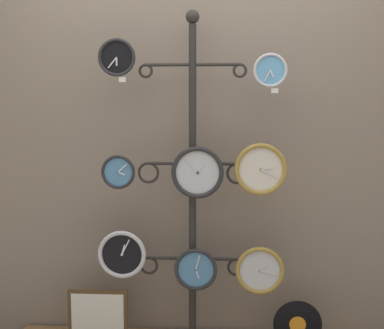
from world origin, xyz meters
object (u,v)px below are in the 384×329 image
at_px(display_stand, 193,230).
at_px(clock_middle_center, 197,172).
at_px(clock_middle_right, 261,169).
at_px(picture_frame, 98,316).
at_px(clock_top_left, 117,57).
at_px(clock_middle_left, 118,172).
at_px(clock_bottom_left, 122,254).
at_px(vinyl_record, 297,324).
at_px(clock_bottom_center, 196,269).
at_px(clock_top_right, 270,70).
at_px(clock_bottom_right, 260,270).

distance_m(display_stand, clock_middle_center, 0.38).
xyz_separation_m(clock_middle_right, picture_frame, (-0.97, -0.00, -0.90)).
height_order(clock_top_left, clock_middle_left, clock_top_left).
relative_size(display_stand, clock_middle_center, 6.68).
relative_size(clock_bottom_left, vinyl_record, 1.01).
distance_m(clock_middle_right, picture_frame, 1.33).
distance_m(display_stand, picture_frame, 0.78).
distance_m(display_stand, clock_bottom_center, 0.24).
relative_size(clock_top_right, clock_middle_center, 0.63).
xyz_separation_m(clock_middle_center, clock_bottom_left, (-0.45, -0.00, -0.50)).
distance_m(clock_top_left, clock_middle_left, 0.66).
xyz_separation_m(clock_top_right, clock_middle_right, (-0.05, -0.02, -0.56)).
distance_m(display_stand, vinyl_record, 0.84).
bearing_deg(display_stand, clock_bottom_center, -73.11).
bearing_deg(clock_middle_left, clock_top_right, 1.94).
relative_size(clock_bottom_center, picture_frame, 0.71).
bearing_deg(display_stand, clock_middle_left, -165.58).
bearing_deg(picture_frame, clock_top_left, -2.26).
bearing_deg(picture_frame, display_stand, 10.08).
height_order(clock_middle_center, clock_bottom_center, clock_middle_center).
xyz_separation_m(display_stand, clock_top_left, (-0.43, -0.11, 1.02)).
relative_size(clock_middle_right, clock_bottom_center, 1.18).
distance_m(clock_middle_center, picture_frame, 1.07).
xyz_separation_m(display_stand, clock_bottom_right, (0.40, -0.10, -0.21)).
xyz_separation_m(display_stand, clock_bottom_center, (0.03, -0.08, -0.22)).
bearing_deg(picture_frame, vinyl_record, 0.23).
xyz_separation_m(clock_middle_left, clock_bottom_right, (0.83, 0.01, -0.58)).
bearing_deg(vinyl_record, picture_frame, -179.77).
relative_size(display_stand, clock_bottom_left, 7.04).
bearing_deg(display_stand, vinyl_record, -8.69).
relative_size(clock_bottom_right, picture_frame, 0.79).
bearing_deg(clock_middle_center, vinyl_record, -0.20).
distance_m(clock_middle_left, clock_middle_right, 0.83).
distance_m(display_stand, clock_bottom_right, 0.47).
xyz_separation_m(clock_middle_right, clock_bottom_right, (0.00, -0.00, -0.60)).
bearing_deg(clock_middle_left, clock_bottom_center, 3.48).
bearing_deg(clock_top_left, clock_bottom_left, 51.35).
distance_m(clock_middle_left, clock_middle_center, 0.46).
bearing_deg(vinyl_record, clock_middle_left, -179.26).
xyz_separation_m(clock_bottom_right, vinyl_record, (0.23, 0.01, -0.33)).
bearing_deg(clock_middle_center, clock_middle_right, -0.46).
bearing_deg(clock_bottom_right, clock_middle_center, 178.85).
relative_size(clock_middle_right, clock_bottom_left, 1.05).
distance_m(clock_top_right, clock_bottom_right, 1.16).
distance_m(display_stand, clock_bottom_left, 0.45).
xyz_separation_m(clock_top_left, clock_middle_left, (-0.00, -0.00, -0.66)).
distance_m(display_stand, clock_top_left, 1.11).
relative_size(clock_top_left, picture_frame, 0.60).
bearing_deg(clock_top_left, clock_bottom_center, 3.09).
bearing_deg(clock_middle_right, clock_top_left, -179.33).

